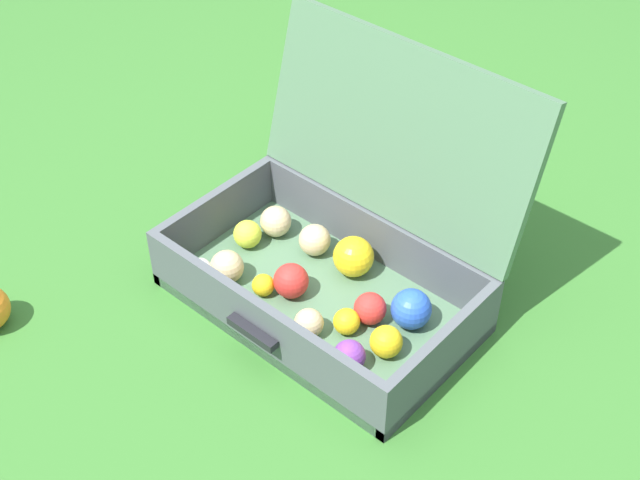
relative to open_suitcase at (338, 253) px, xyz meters
name	(u,v)px	position (x,y,z in m)	size (l,w,h in m)	color
ground_plane	(323,347)	(0.08, -0.13, -0.10)	(16.00, 16.00, 0.00)	#336B28
open_suitcase	(338,253)	(0.00, 0.00, 0.00)	(0.59, 0.47, 0.46)	#4C7051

